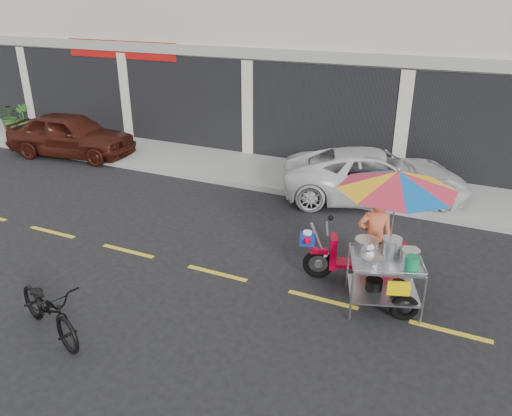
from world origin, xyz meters
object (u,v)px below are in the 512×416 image
at_px(maroon_sedan, 71,135).
at_px(near_bicycle, 49,309).
at_px(white_pickup, 375,176).
at_px(food_vendor_rig, 386,215).

height_order(maroon_sedan, near_bicycle, maroon_sedan).
bearing_deg(white_pickup, food_vendor_rig, 174.79).
distance_m(white_pickup, food_vendor_rig, 4.37).
height_order(white_pickup, near_bicycle, white_pickup).
bearing_deg(food_vendor_rig, white_pickup, 84.97).
distance_m(white_pickup, near_bicycle, 7.90).
bearing_deg(near_bicycle, food_vendor_rig, -34.05).
bearing_deg(maroon_sedan, food_vendor_rig, -118.02).
bearing_deg(white_pickup, maroon_sedan, 73.28).
xyz_separation_m(near_bicycle, food_vendor_rig, (4.14, 3.09, 1.02)).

